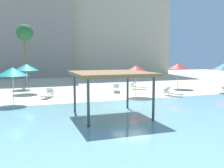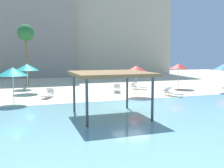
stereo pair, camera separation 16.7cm
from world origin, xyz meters
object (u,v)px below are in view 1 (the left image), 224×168
object	(u,v)px
lounge_chair_0	(172,92)
lounge_chair_4	(116,89)
beach_umbrella_red_6	(178,66)
shade_pavilion	(111,75)
beach_umbrella_teal_5	(26,67)
lounge_chair_3	(48,94)
palm_tree_0	(25,34)
lounge_chair_1	(137,86)
beach_umbrella_red_1	(136,69)
beach_umbrella_teal_0	(13,72)

from	to	relation	value
lounge_chair_0	lounge_chair_4	world-z (taller)	same
lounge_chair_0	beach_umbrella_red_6	bearing A→B (deg)	124.56
shade_pavilion	lounge_chair_4	size ratio (longest dim) A/B	2.14
beach_umbrella_teal_5	lounge_chair_3	size ratio (longest dim) A/B	1.41
palm_tree_0	lounge_chair_1	bearing A→B (deg)	-31.75
beach_umbrella_red_1	lounge_chair_4	world-z (taller)	beach_umbrella_red_1
shade_pavilion	palm_tree_0	xyz separation A→B (m)	(-4.59, 17.65, 3.63)
lounge_chair_1	palm_tree_0	size ratio (longest dim) A/B	0.26
beach_umbrella_red_1	lounge_chair_0	distance (m)	3.83
beach_umbrella_teal_0	beach_umbrella_teal_5	world-z (taller)	beach_umbrella_teal_5
shade_pavilion	beach_umbrella_red_1	xyz separation A→B (m)	(4.47, 6.32, -0.03)
beach_umbrella_red_1	lounge_chair_3	distance (m)	7.88
lounge_chair_4	beach_umbrella_red_1	bearing A→B (deg)	31.45
beach_umbrella_red_6	lounge_chair_3	xyz separation A→B (m)	(-14.05, -1.66, -2.12)
beach_umbrella_teal_0	beach_umbrella_red_6	bearing A→B (deg)	13.21
beach_umbrella_red_1	lounge_chair_3	xyz separation A→B (m)	(-7.36, 1.89, -2.08)
beach_umbrella_teal_5	lounge_chair_1	world-z (taller)	beach_umbrella_teal_5
beach_umbrella_teal_5	beach_umbrella_red_6	size ratio (longest dim) A/B	1.01
shade_pavilion	lounge_chair_0	size ratio (longest dim) A/B	2.14
shade_pavilion	beach_umbrella_teal_5	distance (m)	12.49
lounge_chair_0	lounge_chair_3	size ratio (longest dim) A/B	1.00
lounge_chair_3	lounge_chair_4	size ratio (longest dim) A/B	1.00
beach_umbrella_red_1	beach_umbrella_red_6	world-z (taller)	beach_umbrella_red_6
shade_pavilion	lounge_chair_4	xyz separation A→B (m)	(3.82, 9.47, -2.11)
beach_umbrella_teal_5	palm_tree_0	bearing A→B (deg)	90.29
beach_umbrella_teal_5	palm_tree_0	world-z (taller)	palm_tree_0
lounge_chair_3	shade_pavilion	bearing A→B (deg)	41.86
beach_umbrella_teal_5	palm_tree_0	size ratio (longest dim) A/B	0.38
lounge_chair_4	beach_umbrella_teal_5	bearing A→B (deg)	-84.60
lounge_chair_1	lounge_chair_0	bearing A→B (deg)	-24.09
shade_pavilion	beach_umbrella_teal_0	world-z (taller)	beach_umbrella_teal_0
beach_umbrella_red_6	lounge_chair_3	distance (m)	14.31
beach_umbrella_teal_5	lounge_chair_0	world-z (taller)	beach_umbrella_teal_5
lounge_chair_4	lounge_chair_0	bearing A→B (deg)	62.91
beach_umbrella_teal_0	lounge_chair_0	size ratio (longest dim) A/B	1.36
beach_umbrella_red_6	palm_tree_0	bearing A→B (deg)	153.68
lounge_chair_3	palm_tree_0	bearing A→B (deg)	-147.44
lounge_chair_1	lounge_chair_4	distance (m)	3.10
beach_umbrella_teal_5	lounge_chair_1	distance (m)	11.47
lounge_chair_0	lounge_chair_3	xyz separation A→B (m)	(-10.47, 2.75, 0.00)
palm_tree_0	shade_pavilion	bearing A→B (deg)	-75.43
lounge_chair_1	beach_umbrella_red_6	bearing A→B (deg)	45.88
beach_umbrella_teal_0	lounge_chair_0	distance (m)	13.25
beach_umbrella_red_1	beach_umbrella_teal_5	size ratio (longest dim) A/B	0.97
lounge_chair_0	lounge_chair_4	bearing A→B (deg)	-153.36
beach_umbrella_teal_0	beach_umbrella_red_6	xyz separation A→B (m)	(16.66, 3.91, 0.06)
shade_pavilion	lounge_chair_3	xyz separation A→B (m)	(-2.90, 8.20, -2.11)
beach_umbrella_teal_5	beach_umbrella_teal_0	bearing A→B (deg)	-99.55
lounge_chair_1	beach_umbrella_teal_5	bearing A→B (deg)	-128.63
lounge_chair_4	beach_umbrella_teal_0	bearing A→B (deg)	-49.52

